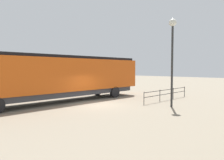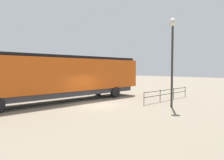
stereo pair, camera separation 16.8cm
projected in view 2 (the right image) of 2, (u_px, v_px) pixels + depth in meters
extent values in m
plane|color=gray|center=(98.00, 105.00, 17.11)|extent=(120.00, 120.00, 0.00)
cube|color=#D15114|center=(60.00, 75.00, 18.37)|extent=(2.97, 17.20, 2.80)
cube|color=black|center=(118.00, 77.00, 23.54)|extent=(2.86, 2.52, 1.96)
cube|color=black|center=(60.00, 57.00, 18.29)|extent=(2.68, 16.51, 0.24)
cube|color=#38383D|center=(60.00, 93.00, 18.46)|extent=(2.68, 15.82, 0.45)
cylinder|color=black|center=(98.00, 90.00, 23.28)|extent=(0.30, 1.10, 1.10)
cylinder|color=black|center=(115.00, 92.00, 21.38)|extent=(0.30, 1.10, 1.10)
cylinder|color=#2D2D2D|center=(172.00, 66.00, 15.98)|extent=(0.16, 0.16, 6.20)
sphere|color=silver|center=(173.00, 22.00, 15.80)|extent=(0.57, 0.57, 0.57)
cube|color=black|center=(167.00, 90.00, 19.48)|extent=(0.04, 7.09, 0.04)
cube|color=black|center=(167.00, 94.00, 19.50)|extent=(0.04, 7.09, 0.04)
cylinder|color=black|center=(144.00, 98.00, 17.01)|extent=(0.05, 0.05, 1.05)
cylinder|color=black|center=(160.00, 96.00, 18.67)|extent=(0.05, 0.05, 1.05)
cylinder|color=black|center=(174.00, 94.00, 20.33)|extent=(0.05, 0.05, 1.05)
cylinder|color=black|center=(185.00, 92.00, 21.99)|extent=(0.05, 0.05, 1.05)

